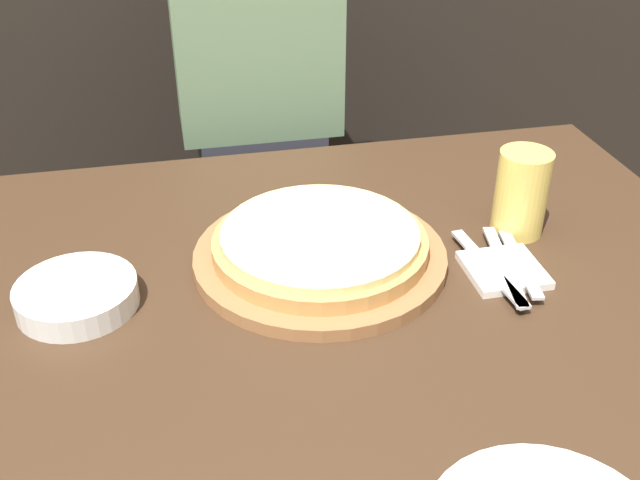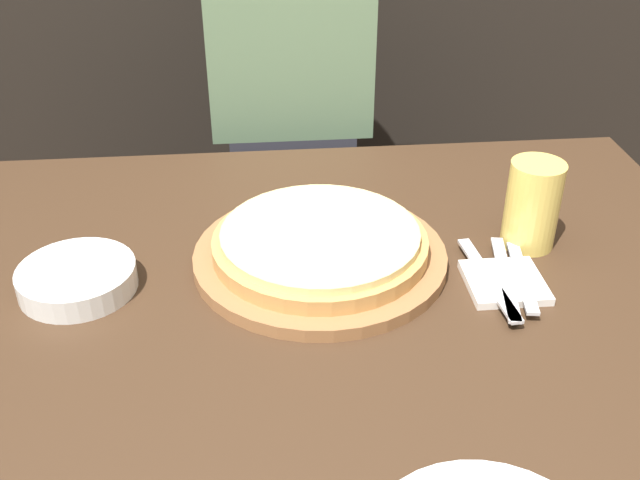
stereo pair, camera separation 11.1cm
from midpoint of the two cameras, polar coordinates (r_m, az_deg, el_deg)
pizza_on_board at (r=1.12m, az=2.84°, el=-0.74°), size 0.38×0.38×0.06m
beer_glass at (r=1.20m, az=18.51°, el=2.74°), size 0.08×0.08×0.14m
side_bowl at (r=1.11m, az=-15.31°, el=-2.94°), size 0.17×0.17×0.04m
napkin_stack at (r=1.13m, az=16.66°, el=-3.20°), size 0.11×0.11×0.01m
fork at (r=1.11m, az=15.52°, el=-2.93°), size 0.04×0.21×0.00m
dinner_knife at (r=1.12m, az=16.72°, el=-2.84°), size 0.05×0.21×0.00m
spoon at (r=1.13m, az=17.90°, el=-2.75°), size 0.05×0.18×0.00m
diner_person at (r=1.68m, az=-0.31°, el=7.59°), size 0.33×0.20×1.29m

